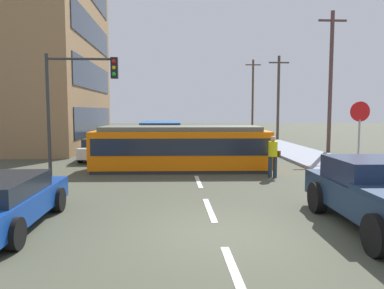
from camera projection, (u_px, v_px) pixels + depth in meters
name	position (u px, v px, depth m)	size (l,w,h in m)	color
ground_plane	(192.00, 166.00, 18.07)	(120.00, 120.00, 0.00)	#464839
sidewalk_curb_right	(373.00, 178.00, 14.48)	(3.20, 36.00, 0.14)	gray
lane_stripe_0	(235.00, 274.00, 6.14)	(0.16, 2.40, 0.01)	silver
lane_stripe_1	(210.00, 210.00, 10.12)	(0.16, 2.40, 0.01)	silver
lane_stripe_2	(198.00, 182.00, 14.09)	(0.16, 2.40, 0.01)	silver
lane_stripe_3	(188.00, 154.00, 22.84)	(0.16, 2.40, 0.01)	silver
lane_stripe_4	(184.00, 145.00, 28.81)	(0.16, 2.40, 0.01)	silver
streetcar_tram	(181.00, 147.00, 16.75)	(7.87, 2.79, 1.98)	orange
city_bus	(161.00, 134.00, 25.43)	(2.58, 5.76, 1.92)	#204D89
pedestrian_crossing	(273.00, 154.00, 14.91)	(0.50, 0.36, 1.67)	#21303D
parked_sedan_mid	(102.00, 148.00, 20.48)	(2.05, 4.37, 1.19)	silver
parked_sedan_far	(107.00, 139.00, 27.19)	(2.08, 4.37, 1.19)	black
stop_sign	(360.00, 123.00, 14.14)	(0.76, 0.07, 2.88)	gray
traffic_light_mast	(76.00, 91.00, 15.00)	(2.88, 0.33, 4.93)	#333333
utility_pole_mid	(331.00, 80.00, 23.74)	(1.80, 0.24, 8.90)	brown
utility_pole_far	(278.00, 96.00, 33.34)	(1.80, 0.24, 7.49)	#4A3E36
utility_pole_distant	(253.00, 95.00, 43.93)	(1.80, 0.24, 8.57)	brown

